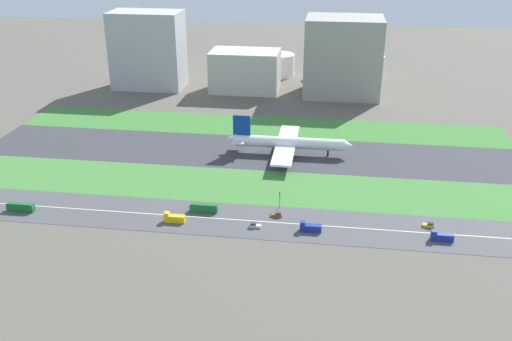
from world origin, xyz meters
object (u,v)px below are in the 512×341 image
(bus_0, at_px, (21,207))
(office_tower, at_px, (343,57))
(hangar_building, at_px, (245,71))
(car_2, at_px, (429,225))
(truck_1, at_px, (174,218))
(truck_2, at_px, (310,228))
(airliner, at_px, (287,143))
(car_1, at_px, (277,215))
(terminal_building, at_px, (148,50))
(fuel_tank_east, at_px, (372,68))
(car_0, at_px, (255,225))
(fuel_tank_centre, at_px, (328,68))
(truck_0, at_px, (441,237))
(bus_1, at_px, (204,208))
(fuel_tank_west, at_px, (279,65))
(traffic_light, at_px, (280,199))

(bus_0, height_order, office_tower, office_tower)
(hangar_building, bearing_deg, car_2, -60.63)
(truck_1, bearing_deg, truck_2, -180.00)
(airliner, bearing_deg, car_1, -88.03)
(truck_2, distance_m, terminal_building, 230.67)
(fuel_tank_east, bearing_deg, car_2, -86.84)
(truck_2, bearing_deg, terminal_building, -56.86)
(fuel_tank_east, bearing_deg, car_0, -103.19)
(hangar_building, xyz_separation_m, fuel_tank_east, (89.88, 45.00, -5.38))
(truck_2, height_order, fuel_tank_centre, fuel_tank_centre)
(office_tower, height_order, fuel_tank_east, office_tower)
(car_0, height_order, office_tower, office_tower)
(truck_1, relative_size, bus_0, 0.72)
(truck_0, relative_size, office_tower, 0.16)
(fuel_tank_centre, bearing_deg, bus_0, -117.04)
(bus_1, bearing_deg, fuel_tank_centre, 78.70)
(office_tower, bearing_deg, bus_1, -106.99)
(bus_0, relative_size, office_tower, 0.22)
(truck_1, relative_size, hangar_building, 0.18)
(truck_0, height_order, fuel_tank_west, fuel_tank_west)
(car_1, xyz_separation_m, terminal_building, (-111.42, 182.00, 25.78))
(car_1, xyz_separation_m, hangar_building, (-42.03, 182.00, 13.19))
(truck_2, bearing_deg, office_tower, -93.31)
(truck_0, xyz_separation_m, fuel_tank_west, (-86.59, 237.00, 6.75))
(airliner, height_order, fuel_tank_east, airliner)
(bus_1, bearing_deg, hangar_building, 93.60)
(airliner, bearing_deg, truck_2, -78.20)
(terminal_building, xyz_separation_m, hangar_building, (69.39, 0.00, -12.59))
(car_2, height_order, truck_0, truck_0)
(airliner, bearing_deg, car_2, -47.30)
(hangar_building, bearing_deg, fuel_tank_east, 26.60)
(truck_1, height_order, truck_2, same)
(bus_1, height_order, terminal_building, terminal_building)
(car_2, height_order, fuel_tank_centre, fuel_tank_centre)
(bus_0, distance_m, fuel_tank_east, 282.75)
(airliner, relative_size, bus_1, 5.60)
(truck_1, distance_m, car_1, 41.72)
(fuel_tank_centre, bearing_deg, airliner, -96.15)
(terminal_building, bearing_deg, truck_0, -47.67)
(car_0, height_order, traffic_light, traffic_light)
(car_0, height_order, car_1, same)
(terminal_building, bearing_deg, hangar_building, 0.00)
(car_2, distance_m, hangar_building, 209.26)
(bus_0, bearing_deg, car_2, -176.56)
(car_2, xyz_separation_m, truck_2, (-46.44, -10.00, 0.75))
(airliner, relative_size, fuel_tank_centre, 2.72)
(airliner, xyz_separation_m, car_2, (62.74, -68.00, -5.31))
(airliner, height_order, traffic_light, airliner)
(office_tower, height_order, fuel_tank_centre, office_tower)
(fuel_tank_east, bearing_deg, airliner, -107.52)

